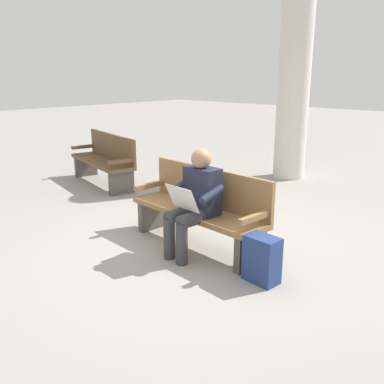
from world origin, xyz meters
name	(u,v)px	position (x,y,z in m)	size (l,w,h in m)	color
ground_plane	(196,246)	(0.00, 0.00, 0.00)	(40.00, 40.00, 0.00)	gray
bench_near	(201,207)	(0.00, -0.07, 0.46)	(1.83, 0.59, 0.90)	olive
person_seated	(195,200)	(-0.13, 0.17, 0.63)	(0.59, 0.59, 1.18)	#1E2338
backpack	(262,259)	(-1.05, 0.21, 0.23)	(0.35, 0.27, 0.46)	navy
bench_far	(105,159)	(3.15, -1.01, 0.46)	(1.86, 0.85, 0.90)	brown
support_pillar	(295,73)	(1.01, -3.77, 1.96)	(0.59, 0.59, 3.91)	silver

